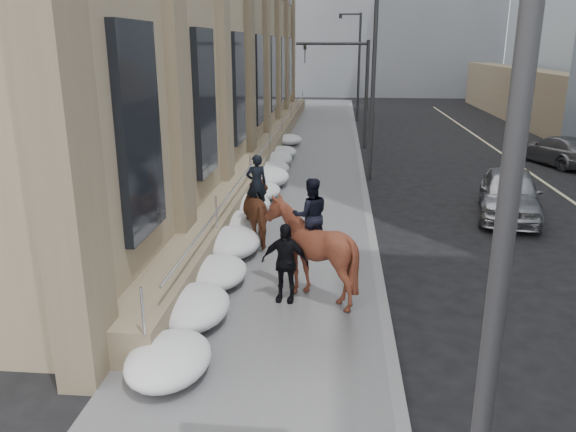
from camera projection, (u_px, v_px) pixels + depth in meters
The scene contains 14 objects.
ground at pixel (262, 329), 11.86m from camera, with size 140.00×140.00×0.00m, color black.
sidewalk at pixel (297, 201), 21.37m from camera, with size 5.00×80.00×0.12m, color #565659.
curb at pixel (367, 202), 21.14m from camera, with size 0.24×80.00×0.12m, color slate.
bg_building_far at pixel (288, 12), 77.99m from camera, with size 24.00×12.00×20.00m, color gray.
streetlight_near at pixel (488, 198), 4.57m from camera, with size 1.71×0.24×8.00m.
streetlight_mid at pixel (370, 74), 23.61m from camera, with size 1.71×0.24×8.00m.
streetlight_far at pixel (357, 60), 42.65m from camera, with size 1.71×0.24×8.00m.
traffic_signal at pixel (350, 77), 31.45m from camera, with size 4.10×0.22×6.00m.
snow_bank at pixel (253, 203), 19.57m from camera, with size 1.70×18.10×0.76m.
mounted_horse_left at pixel (261, 209), 16.52m from camera, with size 1.78×2.41×2.59m.
mounted_horse_right at pixel (310, 246), 12.83m from camera, with size 2.29×2.46×2.80m.
pedestrian at pixel (285, 262), 12.69m from camera, with size 1.09×0.45×1.85m, color black.
car_silver at pixel (509, 193), 19.44m from camera, with size 1.97×4.88×1.66m, color #999AA0.
car_grey at pixel (558, 150), 27.85m from camera, with size 2.03×4.99×1.45m, color #55565C.
Camera 1 is at (1.51, -10.54, 5.78)m, focal length 35.00 mm.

